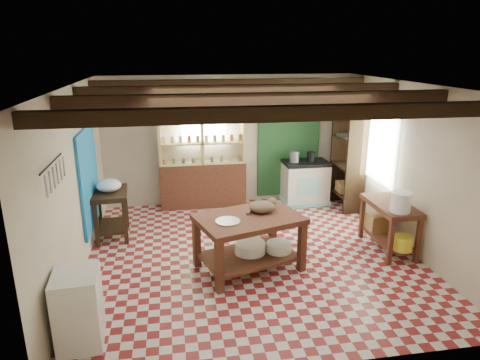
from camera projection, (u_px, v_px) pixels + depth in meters
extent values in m
cube|color=maroon|center=(251.00, 255.00, 6.67)|extent=(5.00, 5.00, 0.02)
cube|color=#444449|center=(253.00, 85.00, 5.90)|extent=(5.00, 5.00, 0.02)
cube|color=beige|center=(229.00, 141.00, 8.64)|extent=(5.00, 0.04, 2.60)
cube|color=beige|center=(304.00, 251.00, 3.93)|extent=(5.00, 0.04, 2.60)
cube|color=beige|center=(74.00, 183.00, 5.89)|extent=(0.04, 5.00, 2.60)
cube|color=beige|center=(409.00, 168.00, 6.68)|extent=(0.04, 5.00, 2.60)
cube|color=#311F11|center=(253.00, 94.00, 5.94)|extent=(5.00, 3.80, 0.15)
cube|color=#1977C0|center=(89.00, 178.00, 6.81)|extent=(0.04, 1.40, 1.60)
cube|color=#1E4C22|center=(289.00, 141.00, 8.82)|extent=(1.30, 0.04, 2.30)
cube|color=silver|center=(203.00, 122.00, 8.43)|extent=(0.90, 0.02, 0.80)
cube|color=silver|center=(378.00, 147.00, 7.59)|extent=(0.02, 1.30, 1.20)
cube|color=black|center=(53.00, 174.00, 4.63)|extent=(0.06, 0.90, 0.28)
cube|color=black|center=(296.00, 98.00, 8.15)|extent=(0.86, 0.12, 0.36)
cube|color=#DBC07E|center=(202.00, 153.00, 8.44)|extent=(1.70, 0.34, 2.20)
cube|color=#311F11|center=(348.00, 159.00, 8.43)|extent=(0.40, 0.86, 2.00)
cube|color=brown|center=(249.00, 243.00, 6.16)|extent=(1.65, 1.34, 0.81)
cube|color=silver|center=(305.00, 182.00, 8.81)|extent=(0.91, 0.61, 0.89)
cube|color=#311F11|center=(112.00, 214.00, 7.21)|extent=(0.61, 0.84, 0.82)
cube|color=white|center=(79.00, 309.00, 4.57)|extent=(0.50, 0.59, 0.84)
cube|color=brown|center=(389.00, 226.00, 6.76)|extent=(0.55, 1.09, 0.78)
ellipsoid|color=#7D6248|center=(263.00, 207.00, 6.16)|extent=(0.46, 0.42, 0.17)
cylinder|color=#A4A3AA|center=(228.00, 221.00, 5.84)|extent=(0.43, 0.43, 0.02)
cylinder|color=white|center=(250.00, 248.00, 6.25)|extent=(0.56, 0.56, 0.16)
cylinder|color=white|center=(279.00, 247.00, 6.30)|extent=(0.47, 0.47, 0.13)
cylinder|color=#A4A3AA|center=(294.00, 157.00, 8.60)|extent=(0.20, 0.20, 0.23)
cylinder|color=black|center=(311.00, 157.00, 8.66)|extent=(0.16, 0.16, 0.20)
ellipsoid|color=white|center=(109.00, 185.00, 7.06)|extent=(0.43, 0.43, 0.20)
cylinder|color=white|center=(401.00, 202.00, 6.26)|extent=(0.30, 0.30, 0.30)
cube|color=#A07840|center=(379.00, 222.00, 7.05)|extent=(0.39, 0.31, 0.27)
cylinder|color=yellow|center=(403.00, 243.00, 6.35)|extent=(0.29, 0.29, 0.21)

